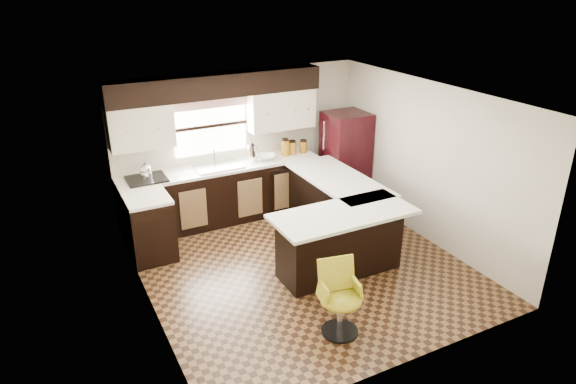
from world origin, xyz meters
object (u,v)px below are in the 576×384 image
peninsula_long (334,208)px  bar_chair (341,300)px  peninsula_return (340,243)px  refrigerator (345,159)px

peninsula_long → bar_chair: size_ratio=2.23×
bar_chair → peninsula_return: bearing=69.0°
refrigerator → bar_chair: (-2.04, -3.08, -0.38)m
peninsula_long → peninsula_return: bearing=-118.3°
peninsula_return → bar_chair: (-0.69, -1.11, -0.01)m
peninsula_long → peninsula_return: 1.11m
peninsula_return → refrigerator: (1.36, 1.97, 0.37)m
peninsula_return → refrigerator: refrigerator is taller
refrigerator → bar_chair: 3.71m
refrigerator → peninsula_long: bearing=-129.9°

